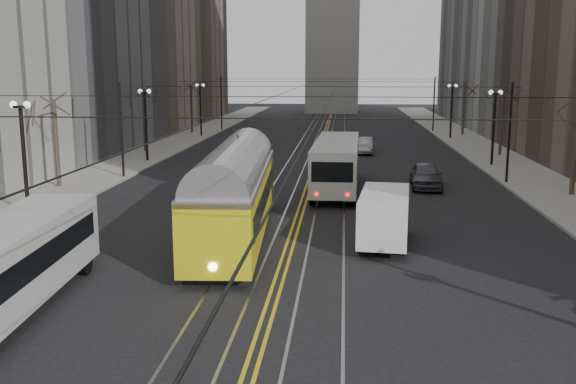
% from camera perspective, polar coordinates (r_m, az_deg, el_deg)
% --- Properties ---
extents(sidewalk_left, '(5.00, 140.00, 0.15)m').
position_cam_1_polar(sidewalk_left, '(60.50, -11.61, 3.65)').
color(sidewalk_left, gray).
rests_on(sidewalk_left, ground).
extents(sidewalk_right, '(5.00, 140.00, 0.15)m').
position_cam_1_polar(sidewalk_right, '(59.38, 17.41, 3.24)').
color(sidewalk_right, gray).
rests_on(sidewalk_right, ground).
extents(streetcar_rails, '(4.80, 130.00, 0.02)m').
position_cam_1_polar(streetcar_rails, '(58.04, 2.77, 3.49)').
color(streetcar_rails, gray).
rests_on(streetcar_rails, ground).
extents(centre_lines, '(0.42, 130.00, 0.01)m').
position_cam_1_polar(centre_lines, '(58.04, 2.77, 3.49)').
color(centre_lines, gold).
rests_on(centre_lines, ground).
extents(lamp_posts, '(27.60, 57.20, 5.60)m').
position_cam_1_polar(lamp_posts, '(41.59, 1.90, 4.47)').
color(lamp_posts, black).
rests_on(lamp_posts, ground).
extents(street_trees, '(31.68, 53.28, 5.60)m').
position_cam_1_polar(street_trees, '(48.05, 2.33, 5.32)').
color(street_trees, '#382D23').
rests_on(street_trees, ground).
extents(trolley_wires, '(25.96, 120.00, 6.60)m').
position_cam_1_polar(trolley_wires, '(47.55, 2.31, 6.44)').
color(trolley_wires, black).
rests_on(trolley_wires, ground).
extents(transit_bus, '(3.05, 11.33, 2.80)m').
position_cam_1_polar(transit_bus, '(20.95, -24.24, -6.78)').
color(transit_bus, beige).
rests_on(transit_bus, ground).
extents(streetcar, '(3.45, 14.24, 3.33)m').
position_cam_1_polar(streetcar, '(28.37, -4.71, -0.87)').
color(streetcar, gold).
rests_on(streetcar, ground).
extents(rear_bus, '(2.90, 11.93, 3.09)m').
position_cam_1_polar(rear_bus, '(39.92, 4.33, 2.37)').
color(rear_bus, beige).
rests_on(rear_bus, ground).
extents(cargo_van, '(2.49, 5.32, 2.28)m').
position_cam_1_polar(cargo_van, '(27.62, 8.55, -2.39)').
color(cargo_van, silver).
rests_on(cargo_van, ground).
extents(sedan_grey, '(2.13, 4.79, 1.60)m').
position_cam_1_polar(sedan_grey, '(41.59, 12.17, 1.45)').
color(sedan_grey, '#42444A').
rests_on(sedan_grey, ground).
extents(sedan_silver, '(1.59, 4.32, 1.41)m').
position_cam_1_polar(sedan_silver, '(58.09, 6.78, 4.13)').
color(sedan_silver, '#95969B').
rests_on(sedan_silver, ground).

